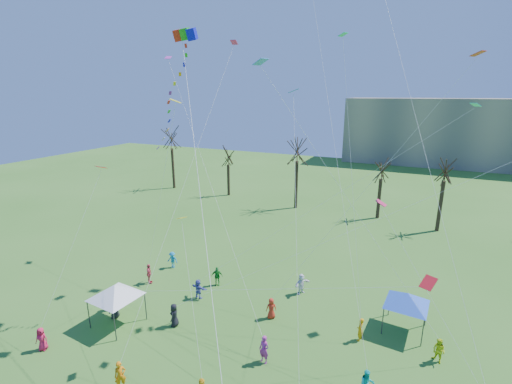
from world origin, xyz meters
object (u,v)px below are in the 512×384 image
at_px(canopy_tent_blue, 407,299).
at_px(big_box_kite, 176,100).
at_px(canopy_tent_white, 115,291).
at_px(distant_building, 486,133).

bearing_deg(canopy_tent_blue, big_box_kite, -169.42).
bearing_deg(canopy_tent_white, distant_building, 67.54).
bearing_deg(distant_building, big_box_kite, -112.00).
relative_size(canopy_tent_white, canopy_tent_blue, 1.08).
bearing_deg(canopy_tent_blue, canopy_tent_white, -157.65).
distance_m(distant_building, canopy_tent_white, 83.97).
xyz_separation_m(distant_building, canopy_tent_white, (-32.03, -77.47, -4.85)).
relative_size(big_box_kite, canopy_tent_white, 6.10).
bearing_deg(distant_building, canopy_tent_white, -112.46).
distance_m(distant_building, canopy_tent_blue, 71.15).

